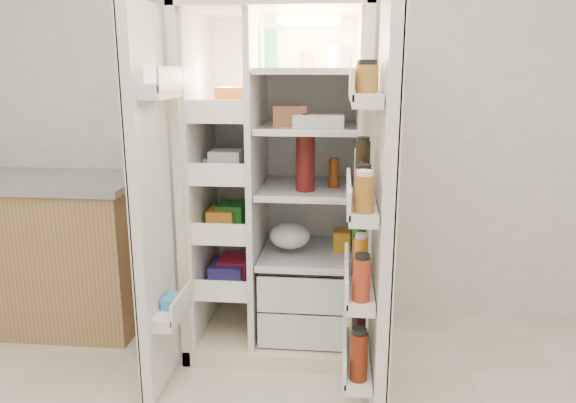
# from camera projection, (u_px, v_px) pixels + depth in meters

# --- Properties ---
(wall_back) EXTENTS (4.00, 0.02, 2.70)m
(wall_back) POSITION_uv_depth(u_px,v_px,m) (305.00, 93.00, 3.15)
(wall_back) COLOR white
(wall_back) RESTS_ON floor
(refrigerator) EXTENTS (0.92, 0.70, 1.80)m
(refrigerator) POSITION_uv_depth(u_px,v_px,m) (283.00, 209.00, 2.97)
(refrigerator) COLOR beige
(refrigerator) RESTS_ON floor
(freezer_door) EXTENTS (0.15, 0.40, 1.72)m
(freezer_door) POSITION_uv_depth(u_px,v_px,m) (152.00, 208.00, 2.40)
(freezer_door) COLOR silver
(freezer_door) RESTS_ON floor
(fridge_door) EXTENTS (0.17, 0.58, 1.72)m
(fridge_door) POSITION_uv_depth(u_px,v_px,m) (378.00, 224.00, 2.22)
(fridge_door) COLOR silver
(fridge_door) RESTS_ON floor
(kitchen_counter) EXTENTS (1.22, 0.65, 0.89)m
(kitchen_counter) POSITION_uv_depth(u_px,v_px,m) (43.00, 250.00, 3.22)
(kitchen_counter) COLOR #997B4C
(kitchen_counter) RESTS_ON floor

